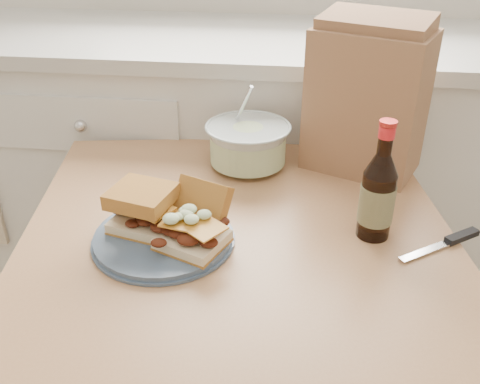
# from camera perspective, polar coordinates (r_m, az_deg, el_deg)

# --- Properties ---
(cabinet_run) EXTENTS (2.50, 0.64, 0.94)m
(cabinet_run) POSITION_cam_1_polar(r_m,az_deg,el_deg) (1.84, 2.87, 2.09)
(cabinet_run) COLOR white
(cabinet_run) RESTS_ON ground
(dining_table) EXTENTS (0.99, 0.99, 0.72)m
(dining_table) POSITION_cam_1_polar(r_m,az_deg,el_deg) (1.17, -0.24, -7.78)
(dining_table) COLOR tan
(dining_table) RESTS_ON ground
(plate) EXTENTS (0.27, 0.27, 0.02)m
(plate) POSITION_cam_1_polar(r_m,az_deg,el_deg) (1.06, -8.16, -4.84)
(plate) COLOR #455870
(plate) RESTS_ON dining_table
(sandwich_left) EXTENTS (0.14, 0.13, 0.09)m
(sandwich_left) POSITION_cam_1_polar(r_m,az_deg,el_deg) (1.06, -10.32, -1.69)
(sandwich_left) COLOR beige
(sandwich_left) RESTS_ON plate
(sandwich_right) EXTENTS (0.15, 0.20, 0.10)m
(sandwich_right) POSITION_cam_1_polar(r_m,az_deg,el_deg) (1.02, -4.81, -3.34)
(sandwich_right) COLOR beige
(sandwich_right) RESTS_ON plate
(coleslaw_bowl) EXTENTS (0.21, 0.21, 0.21)m
(coleslaw_bowl) POSITION_cam_1_polar(r_m,az_deg,el_deg) (1.31, 0.85, 4.91)
(coleslaw_bowl) COLOR #B6C4C1
(coleslaw_bowl) RESTS_ON dining_table
(beer_bottle) EXTENTS (0.07, 0.07, 0.24)m
(beer_bottle) POSITION_cam_1_polar(r_m,az_deg,el_deg) (1.06, 14.48, -0.29)
(beer_bottle) COLOR black
(beer_bottle) RESTS_ON dining_table
(knife) EXTENTS (0.17, 0.13, 0.01)m
(knife) POSITION_cam_1_polar(r_m,az_deg,el_deg) (1.12, 21.74, -4.77)
(knife) COLOR silver
(knife) RESTS_ON dining_table
(paper_bag) EXTENTS (0.30, 0.25, 0.33)m
(paper_bag) POSITION_cam_1_polar(r_m,az_deg,el_deg) (1.30, 13.36, 9.32)
(paper_bag) COLOR #9F6E4C
(paper_bag) RESTS_ON dining_table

